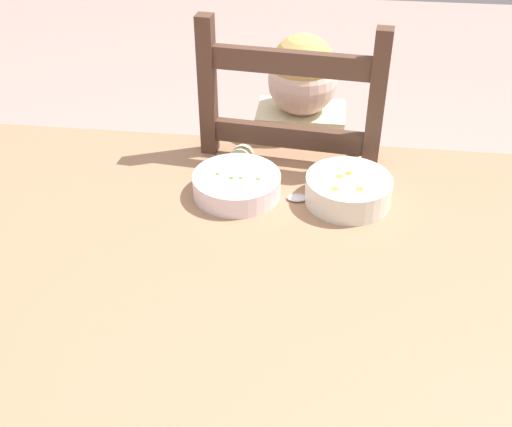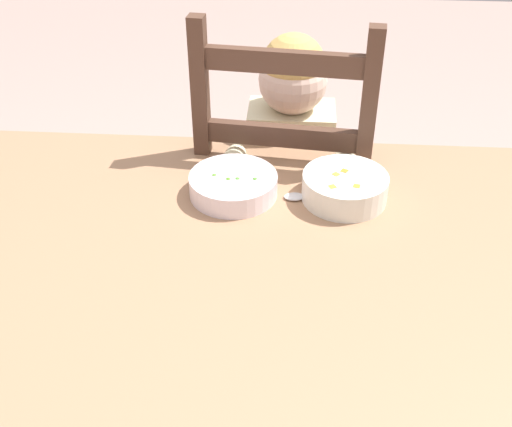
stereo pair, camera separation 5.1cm
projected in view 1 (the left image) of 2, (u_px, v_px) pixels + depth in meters
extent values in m
cube|color=#9E7454|center=(222.00, 258.00, 1.22)|extent=(1.35, 0.89, 0.04)
cylinder|color=#9E7454|center=(39.00, 254.00, 1.78)|extent=(0.07, 0.07, 0.66)
cylinder|color=#9E7454|center=(473.00, 289.00, 1.67)|extent=(0.07, 0.07, 0.66)
cube|color=#4F3426|center=(297.00, 210.00, 1.80)|extent=(0.46, 0.46, 0.02)
cube|color=#4F3426|center=(362.00, 239.00, 2.04)|extent=(0.04, 0.04, 0.41)
cube|color=#4F3426|center=(248.00, 223.00, 2.11)|extent=(0.04, 0.04, 0.41)
cube|color=#4F3426|center=(350.00, 321.00, 1.74)|extent=(0.04, 0.04, 0.41)
cube|color=#4F3426|center=(218.00, 300.00, 1.81)|extent=(0.04, 0.04, 0.41)
cube|color=#4F3426|center=(370.00, 157.00, 1.44)|extent=(0.04, 0.04, 0.60)
cube|color=#4F3426|center=(210.00, 139.00, 1.50)|extent=(0.04, 0.04, 0.60)
cube|color=#4F3426|center=(291.00, 62.00, 1.35)|extent=(0.36, 0.06, 0.05)
cube|color=#4F3426|center=(289.00, 136.00, 1.45)|extent=(0.36, 0.06, 0.05)
cube|color=beige|center=(299.00, 164.00, 1.68)|extent=(0.22, 0.14, 0.32)
sphere|color=beige|center=(302.00, 81.00, 1.54)|extent=(0.17, 0.17, 0.17)
sphere|color=tan|center=(303.00, 66.00, 1.52)|extent=(0.16, 0.16, 0.16)
cylinder|color=#3F4C72|center=(271.00, 297.00, 1.80)|extent=(0.07, 0.07, 0.43)
cylinder|color=#3F4C72|center=(310.00, 300.00, 1.79)|extent=(0.07, 0.07, 0.43)
cylinder|color=beige|center=(245.00, 154.00, 1.56)|extent=(0.06, 0.24, 0.13)
cylinder|color=beige|center=(350.00, 160.00, 1.54)|extent=(0.06, 0.24, 0.13)
cylinder|color=white|center=(235.00, 185.00, 1.35)|extent=(0.19, 0.19, 0.05)
cylinder|color=white|center=(235.00, 193.00, 1.37)|extent=(0.09, 0.09, 0.01)
cylinder|color=#4B922C|center=(235.00, 182.00, 1.35)|extent=(0.16, 0.16, 0.03)
sphere|color=#4E9634|center=(241.00, 179.00, 1.33)|extent=(0.01, 0.01, 0.01)
sphere|color=#4D8E30|center=(258.00, 180.00, 1.33)|extent=(0.01, 0.01, 0.01)
sphere|color=#508D22|center=(231.00, 179.00, 1.33)|extent=(0.01, 0.01, 0.01)
sphere|color=#558D2F|center=(218.00, 175.00, 1.35)|extent=(0.01, 0.01, 0.01)
cylinder|color=white|center=(348.00, 190.00, 1.33)|extent=(0.18, 0.18, 0.06)
cylinder|color=white|center=(347.00, 200.00, 1.34)|extent=(0.08, 0.08, 0.01)
cylinder|color=orange|center=(349.00, 186.00, 1.32)|extent=(0.15, 0.15, 0.03)
cube|color=orange|center=(339.00, 178.00, 1.32)|extent=(0.02, 0.02, 0.01)
cube|color=orange|center=(359.00, 191.00, 1.28)|extent=(0.02, 0.02, 0.01)
cube|color=orange|center=(348.00, 175.00, 1.33)|extent=(0.02, 0.02, 0.01)
cube|color=orange|center=(335.00, 191.00, 1.28)|extent=(0.02, 0.02, 0.01)
cube|color=silver|center=(329.00, 199.00, 1.35)|extent=(0.10, 0.02, 0.00)
ellipsoid|color=silver|center=(297.00, 198.00, 1.35)|extent=(0.05, 0.03, 0.01)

